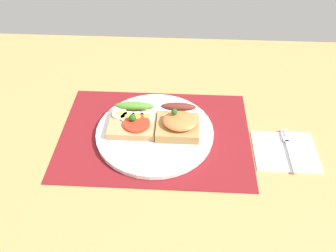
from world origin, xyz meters
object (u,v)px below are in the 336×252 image
Objects in this scene: napkin at (285,151)px; fork at (289,148)px; plate at (155,132)px; sandwich_egg_tomato at (133,121)px; sandwich_salmon at (179,122)px.

napkin is 1.05× the size of fork.
sandwich_egg_tomato reaches higher than plate.
fork is at bearing -6.46° from plate.
fork is at bearing -7.95° from sandwich_egg_tomato.
sandwich_egg_tomato is 10.45cm from sandwich_salmon.
napkin is at bearing -8.80° from sandwich_egg_tomato.
sandwich_egg_tomato is (-5.06, 1.49, 1.92)cm from plate.
sandwich_egg_tomato is 1.09× the size of sandwich_salmon.
sandwich_salmon is at bearing -3.81° from sandwich_egg_tomato.
fork is (24.31, -4.15, -2.71)cm from sandwich_salmon.
sandwich_salmon reaches higher than sandwich_egg_tomato.
sandwich_salmon is 0.75× the size of fork.
sandwich_egg_tomato is at bearing 163.58° from plate.
napkin is (23.55, -4.57, -3.17)cm from sandwich_salmon.
sandwich_egg_tomato is at bearing 172.05° from fork.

